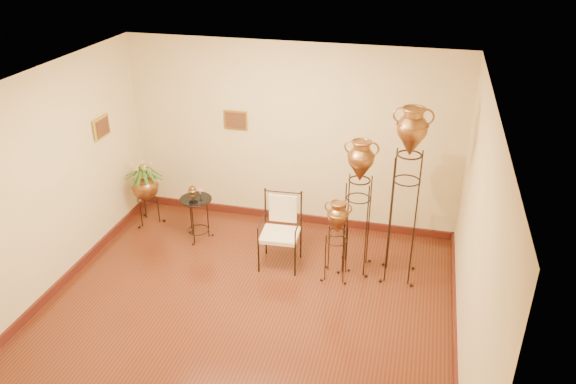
% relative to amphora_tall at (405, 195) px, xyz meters
% --- Properties ---
extents(ground, '(5.00, 5.00, 0.00)m').
position_rel_amphora_tall_xyz_m(ground, '(-1.75, -1.35, -1.22)').
color(ground, '#552414').
rests_on(ground, ground).
extents(room_shell, '(5.02, 5.02, 2.81)m').
position_rel_amphora_tall_xyz_m(room_shell, '(-1.75, -1.34, 0.52)').
color(room_shell, beige).
rests_on(room_shell, ground).
extents(amphora_tall, '(0.59, 0.59, 2.38)m').
position_rel_amphora_tall_xyz_m(amphora_tall, '(0.00, 0.00, 0.00)').
color(amphora_tall, black).
rests_on(amphora_tall, ground).
extents(amphora_mid, '(0.49, 0.49, 1.89)m').
position_rel_amphora_tall_xyz_m(amphora_mid, '(-0.59, 0.05, -0.26)').
color(amphora_mid, black).
rests_on(amphora_mid, ground).
extents(amphora_short, '(0.39, 0.39, 1.14)m').
position_rel_amphora_tall_xyz_m(amphora_short, '(-0.80, -0.21, -0.65)').
color(amphora_short, black).
rests_on(amphora_short, ground).
extents(planter_urn, '(0.75, 0.75, 1.16)m').
position_rel_amphora_tall_xyz_m(planter_urn, '(-3.90, 0.53, -0.57)').
color(planter_urn, black).
rests_on(planter_urn, ground).
extents(armchair, '(0.61, 0.57, 1.03)m').
position_rel_amphora_tall_xyz_m(armchair, '(-1.59, -0.12, -0.70)').
color(armchair, black).
rests_on(armchair, ground).
extents(side_table, '(0.49, 0.49, 0.84)m').
position_rel_amphora_tall_xyz_m(side_table, '(-2.96, 0.26, -0.87)').
color(side_table, black).
rests_on(side_table, ground).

